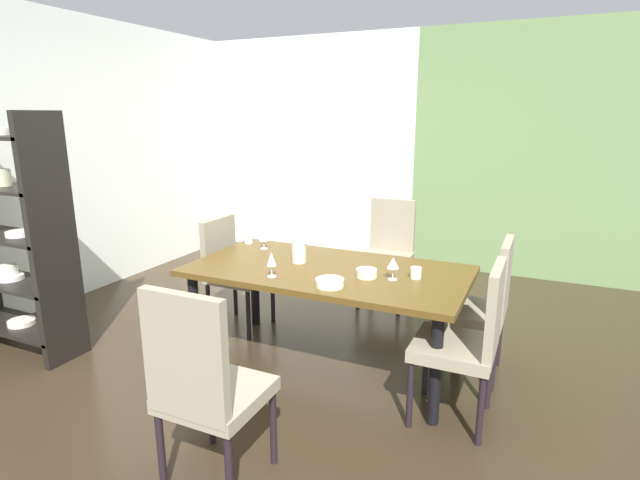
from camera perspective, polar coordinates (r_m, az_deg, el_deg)
ground_plane at (r=3.61m, az=-4.00°, el=-14.57°), size 5.26×5.93×0.02m
back_panel_interior at (r=6.34m, az=-1.50°, el=10.48°), size 2.75×0.10×2.63m
garden_window_panel at (r=5.70m, az=23.31°, el=8.93°), size 2.51×0.10×2.63m
left_interior_panel at (r=4.98m, az=-31.60°, el=7.41°), size 0.10×5.93×2.63m
dining_table at (r=3.41m, az=0.87°, el=-4.42°), size 1.87×0.98×0.71m
chair_left_far at (r=4.16m, az=-10.01°, el=-3.01°), size 0.44×0.44×0.91m
chair_head_far at (r=4.64m, az=7.79°, el=-0.87°), size 0.44×0.45×0.97m
chair_right_far at (r=3.48m, az=18.13°, el=-6.71°), size 0.44×0.44×0.95m
chair_right_near at (r=2.93m, az=16.69°, el=-10.54°), size 0.44×0.44×0.95m
chair_head_near at (r=2.39m, az=-13.11°, el=-15.63°), size 0.44×0.44×1.02m
display_shelf at (r=4.24m, az=-32.19°, el=0.53°), size 1.02×0.35×1.75m
wine_glass_north at (r=3.19m, az=-5.57°, el=-2.26°), size 0.06×0.06×0.16m
wine_glass_east at (r=3.16m, az=8.35°, el=-2.68°), size 0.08×0.08×0.14m
wine_glass_near_window at (r=3.87m, az=-6.45°, el=0.39°), size 0.07×0.07×0.14m
serving_bowl_front at (r=3.21m, az=5.34°, el=-3.79°), size 0.13×0.13×0.05m
serving_bowl_left at (r=3.02m, az=1.13°, el=-4.90°), size 0.17×0.17×0.05m
cup_corner at (r=3.22m, az=10.89°, el=-3.71°), size 0.07×0.07×0.07m
cup_near_shelf at (r=4.06m, az=-8.17°, el=0.29°), size 0.06×0.06×0.10m
pitcher_rear at (r=3.49m, az=-2.41°, el=-1.16°), size 0.12×0.10×0.18m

